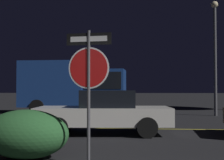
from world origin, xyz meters
The scene contains 6 objects.
road_center_stripe centered at (0.00, 7.58, 0.00)m, with size 32.84×0.12×0.01m, color gold.
stop_sign centered at (-0.12, 2.12, 1.74)m, with size 0.85×0.10×2.48m.
hedge_bush_1 centered at (-1.47, 2.54, 0.49)m, with size 1.74×1.15×0.98m, color #285B2D.
passing_car_2 centered at (-0.31, 6.14, 0.68)m, with size 4.33×2.11×1.36m.
delivery_truck centered at (-3.02, 14.20, 1.63)m, with size 6.02×2.48×3.02m.
street_lamp centered at (4.77, 13.45, 3.64)m, with size 0.36×0.36×6.14m.
Camera 1 is at (0.84, -3.56, 1.38)m, focal length 50.00 mm.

